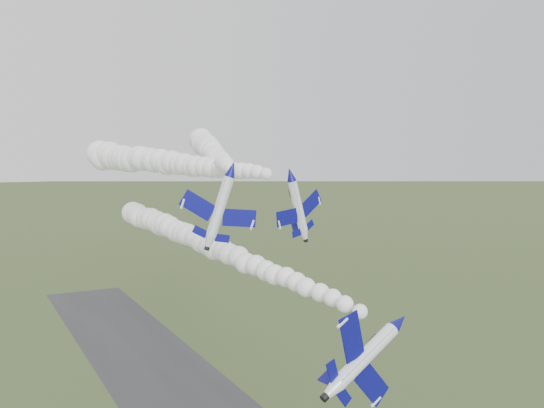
% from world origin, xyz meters
% --- Properties ---
extents(jet_lead, '(5.76, 13.67, 10.00)m').
position_xyz_m(jet_lead, '(4.64, -1.53, 29.43)').
color(jet_lead, white).
extents(smoke_trail_jet_lead, '(17.56, 78.08, 4.76)m').
position_xyz_m(smoke_trail_jet_lead, '(-0.01, 41.14, 32.18)').
color(smoke_trail_jet_lead, white).
extents(jet_pair_left, '(9.89, 11.96, 3.95)m').
position_xyz_m(jet_pair_left, '(-5.16, 20.97, 45.57)').
color(jet_pair_left, white).
extents(smoke_trail_jet_pair_left, '(31.28, 72.26, 5.61)m').
position_xyz_m(smoke_trail_jet_pair_left, '(7.25, 59.18, 48.25)').
color(smoke_trail_jet_pair_left, white).
extents(jet_pair_right, '(9.18, 11.22, 3.73)m').
position_xyz_m(jet_pair_right, '(4.24, 21.90, 44.71)').
color(jet_pair_right, white).
extents(smoke_trail_jet_pair_right, '(20.90, 52.56, 5.37)m').
position_xyz_m(smoke_trail_jet_pair_right, '(-4.35, 49.65, 45.93)').
color(smoke_trail_jet_pair_right, white).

